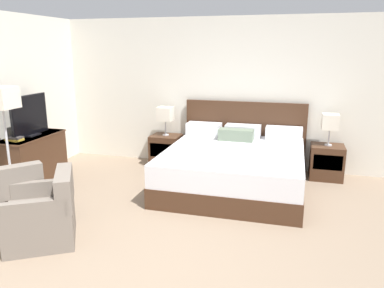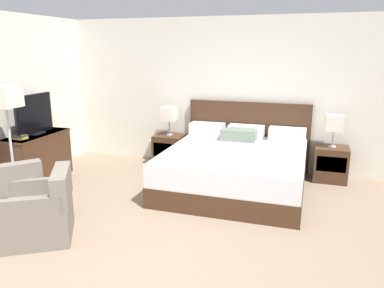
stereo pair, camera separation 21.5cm
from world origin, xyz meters
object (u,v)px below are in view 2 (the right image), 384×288
Objects in this scene: tv at (34,115)px; nightstand_left at (170,150)px; book_red_cover at (19,138)px; floor_lamp at (6,105)px; armchair_by_window at (10,197)px; dresser at (38,157)px; nightstand_right at (330,164)px; book_blue_cover at (20,136)px; table_lamp_left at (169,114)px; bed at (236,167)px; armchair_companion at (42,213)px; table_lamp_right at (334,123)px.

nightstand_left is at bearing 39.48° from tv.
tv is (-1.67, -1.37, 0.77)m from nightstand_left.
floor_lamp reaches higher than book_red_cover.
dresser is at bearing 117.23° from armchair_by_window.
nightstand_right is 2.97× the size of book_blue_cover.
dresser is (-1.67, -1.39, -0.53)m from table_lamp_left.
nightstand_right is at bearing 29.59° from bed.
armchair_by_window is 1.02× the size of armchair_companion.
table_lamp_left is at bearing 55.93° from floor_lamp.
nightstand_left is 1.08× the size of table_lamp_left.
tv reaches higher than armchair_by_window.
nightstand_right is at bearing 21.42° from book_red_cover.
floor_lamp is at bearing -61.86° from book_blue_cover.
book_red_cover reaches higher than nightstand_right.
table_lamp_right is at bearing 29.64° from bed.
dresser reaches higher than nightstand_right.
book_blue_cover is (-1.66, -1.72, 0.51)m from nightstand_left.
nightstand_right is 4.22m from armchair_companion.
tv is 0.45m from book_red_cover.
nightstand_left is at bearing 45.99° from book_blue_cover.
dresser is 1.45m from armchair_by_window.
table_lamp_left is 2.12× the size of book_red_cover.
book_red_cover is at bearing -134.39° from nightstand_left.
bed is 9.08× the size of book_red_cover.
book_red_cover is at bearing -162.57° from bed.
book_red_cover is at bearing -158.58° from nightstand_right.
book_red_cover is 1.86m from armchair_companion.
table_lamp_right reaches higher than book_blue_cover.
armchair_by_window is at bearing -110.63° from nightstand_left.
armchair_companion is at bearing -49.34° from dresser.
tv reaches higher than nightstand_left.
nightstand_left is at bearing 55.91° from floor_lamp.
nightstand_left is 2.29m from tv.
floor_lamp is at bearing 143.95° from armchair_companion.
bed is at bearing -150.36° from table_lamp_right.
bed is at bearing 26.03° from floor_lamp.
table_lamp_right is (0.00, 0.00, 0.64)m from nightstand_right.
dresser is 1.20m from floor_lamp.
floor_lamp is at bearing 128.57° from armchair_by_window.
nightstand_left is 0.58× the size of armchair_companion.
dresser is 4.69× the size of book_red_cover.
floor_lamp reaches higher than table_lamp_left.
book_red_cover is (-0.01, -0.33, 0.37)m from dresser.
armchair_by_window is (0.65, -0.95, -0.50)m from book_blue_cover.
armchair_companion is (1.31, -1.21, -0.50)m from book_blue_cover.
table_lamp_left is (-1.35, 0.77, 0.59)m from bed.
dresser is 2.03m from armchair_companion.
nightstand_left is at bearing 83.20° from armchair_companion.
book_red_cover is at bearing -134.36° from table_lamp_left.
floor_lamp is (-2.79, -1.36, 0.98)m from bed.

